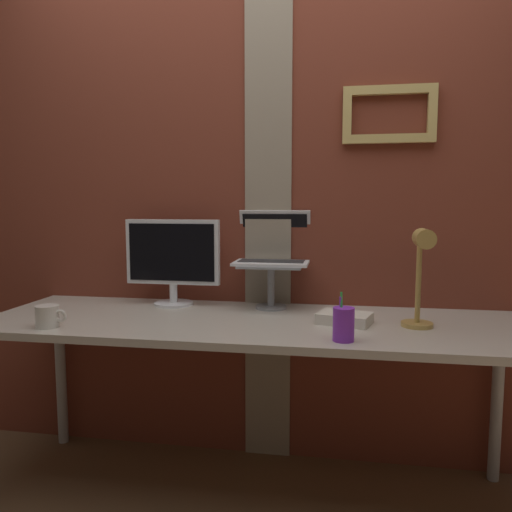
% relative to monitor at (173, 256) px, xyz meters
% --- Properties ---
extents(ground_plane, '(6.00, 6.00, 0.00)m').
position_rel_monitor_xyz_m(ground_plane, '(0.39, -0.24, -0.98)').
color(ground_plane, brown).
extents(brick_wall_back, '(3.52, 0.16, 2.69)m').
position_rel_monitor_xyz_m(brick_wall_back, '(0.40, 0.18, 0.37)').
color(brick_wall_back, brown).
rests_on(brick_wall_back, ground_plane).
extents(desk, '(2.20, 0.70, 0.75)m').
position_rel_monitor_xyz_m(desk, '(0.41, -0.23, -0.29)').
color(desk, beige).
rests_on(desk, ground_plane).
extents(monitor, '(0.44, 0.18, 0.40)m').
position_rel_monitor_xyz_m(monitor, '(0.00, 0.00, 0.00)').
color(monitor, white).
rests_on(monitor, desk).
extents(laptop_stand, '(0.28, 0.22, 0.20)m').
position_rel_monitor_xyz_m(laptop_stand, '(0.46, 0.00, -0.09)').
color(laptop_stand, gray).
rests_on(laptop_stand, desk).
extents(laptop, '(0.33, 0.28, 0.24)m').
position_rel_monitor_xyz_m(laptop, '(0.46, 0.08, 0.04)').
color(laptop, white).
rests_on(laptop, laptop_stand).
extents(desk_lamp, '(0.12, 0.20, 0.38)m').
position_rel_monitor_xyz_m(desk_lamp, '(1.06, -0.28, 0.01)').
color(desk_lamp, tan).
rests_on(desk_lamp, desk).
extents(pen_cup, '(0.07, 0.07, 0.17)m').
position_rel_monitor_xyz_m(pen_cup, '(0.77, -0.48, -0.17)').
color(pen_cup, purple).
rests_on(pen_cup, desk).
extents(coffee_mug, '(0.12, 0.09, 0.08)m').
position_rel_monitor_xyz_m(coffee_mug, '(-0.34, -0.48, -0.18)').
color(coffee_mug, silver).
rests_on(coffee_mug, desk).
extents(paper_clutter_stack, '(0.23, 0.19, 0.04)m').
position_rel_monitor_xyz_m(paper_clutter_stack, '(0.78, -0.23, -0.21)').
color(paper_clutter_stack, silver).
rests_on(paper_clutter_stack, desk).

